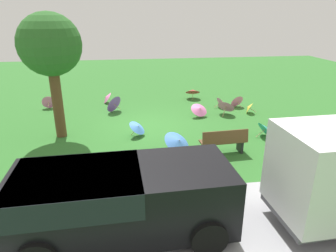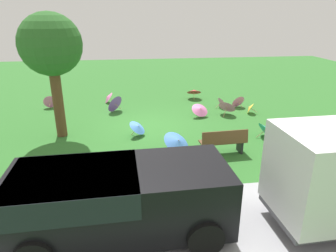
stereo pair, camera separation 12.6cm
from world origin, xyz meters
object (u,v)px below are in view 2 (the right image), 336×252
(parasol_yellow_2, at_px, (250,108))
(parasol_teal_1, at_px, (267,129))
(shade_tree, at_px, (51,46))
(parasol_pink_1, at_px, (227,106))
(parasol_blue_0, at_px, (138,127))
(parasol_teal_2, at_px, (283,127))
(parasol_pink_3, at_px, (237,101))
(parasol_pink_5, at_px, (223,102))
(van_dark, at_px, (113,197))
(parasol_blue_1, at_px, (178,142))
(parasol_pink_2, at_px, (108,97))
(parasol_purple_1, at_px, (114,103))
(parasol_pink_4, at_px, (50,101))
(parasol_pink_6, at_px, (200,109))
(parasol_red_0, at_px, (194,91))
(park_bench, at_px, (223,142))

(parasol_yellow_2, height_order, parasol_teal_1, parasol_teal_1)
(shade_tree, relative_size, parasol_pink_1, 4.48)
(parasol_blue_0, distance_m, parasol_teal_2, 5.73)
(parasol_pink_3, bearing_deg, parasol_pink_5, -0.19)
(van_dark, relative_size, parasol_blue_1, 3.70)
(parasol_pink_2, distance_m, parasol_blue_0, 5.11)
(parasol_pink_3, bearing_deg, parasol_yellow_2, 102.47)
(parasol_purple_1, distance_m, parasol_blue_1, 5.77)
(van_dark, xyz_separation_m, parasol_pink_4, (3.55, -9.92, -0.57))
(shade_tree, distance_m, parasol_pink_6, 6.81)
(parasol_blue_0, relative_size, parasol_yellow_2, 1.32)
(parasol_teal_1, bearing_deg, parasol_yellow_2, -99.72)
(parasol_pink_1, distance_m, parasol_teal_2, 3.07)
(parasol_yellow_2, bearing_deg, parasol_blue_1, 44.91)
(parasol_red_0, bearing_deg, shade_tree, 36.38)
(parasol_pink_2, height_order, parasol_yellow_2, parasol_pink_2)
(parasol_blue_1, xyz_separation_m, parasol_pink_6, (-1.70, -3.93, -0.17))
(park_bench, bearing_deg, parasol_blue_1, -0.46)
(parasol_pink_6, bearing_deg, parasol_blue_0, 33.15)
(park_bench, xyz_separation_m, parasol_red_0, (-0.53, -7.15, -0.03))
(parasol_red_0, height_order, parasol_teal_2, parasol_red_0)
(van_dark, distance_m, parasol_pink_3, 10.58)
(parasol_red_0, xyz_separation_m, parasol_purple_1, (4.37, 1.84, -0.01))
(parasol_pink_5, height_order, parasol_teal_2, parasol_teal_2)
(van_dark, xyz_separation_m, parasol_pink_1, (-5.01, -7.62, -0.48))
(parasol_purple_1, height_order, parasol_pink_6, parasol_purple_1)
(van_dark, xyz_separation_m, parasol_red_0, (-4.06, -10.64, -0.48))
(parasol_blue_0, distance_m, parasol_blue_1, 2.37)
(parasol_yellow_2, height_order, parasol_pink_6, parasol_pink_6)
(shade_tree, bearing_deg, parasol_pink_6, -166.24)
(parasol_pink_1, xyz_separation_m, parasol_pink_5, (-0.13, -1.13, -0.14))
(parasol_pink_1, xyz_separation_m, parasol_purple_1, (5.32, -1.18, -0.00))
(parasol_blue_0, bearing_deg, parasol_yellow_2, -158.22)
(shade_tree, xyz_separation_m, parasol_red_0, (-6.32, -4.65, -2.99))
(shade_tree, bearing_deg, parasol_yellow_2, -168.56)
(parasol_pink_3, distance_m, parasol_blue_1, 6.58)
(park_bench, distance_m, parasol_teal_2, 3.22)
(parasol_pink_3, xyz_separation_m, parasol_teal_2, (-0.50, 3.85, -0.02))
(parasol_teal_1, bearing_deg, park_bench, 30.48)
(park_bench, distance_m, shade_tree, 6.97)
(van_dark, bearing_deg, parasol_pink_4, -70.30)
(parasol_blue_0, xyz_separation_m, parasol_yellow_2, (-5.44, -2.17, -0.10))
(parasol_pink_1, distance_m, parasol_red_0, 3.17)
(parasol_pink_4, xyz_separation_m, parasol_purple_1, (-3.24, 1.12, 0.09))
(van_dark, bearing_deg, parasol_pink_1, -123.34)
(parasol_pink_4, distance_m, parasol_teal_2, 11.17)
(parasol_pink_1, distance_m, parasol_pink_6, 1.36)
(parasol_yellow_2, bearing_deg, parasol_pink_6, 5.79)
(parasol_pink_4, bearing_deg, parasol_blue_0, 134.16)
(shade_tree, distance_m, parasol_yellow_2, 9.15)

